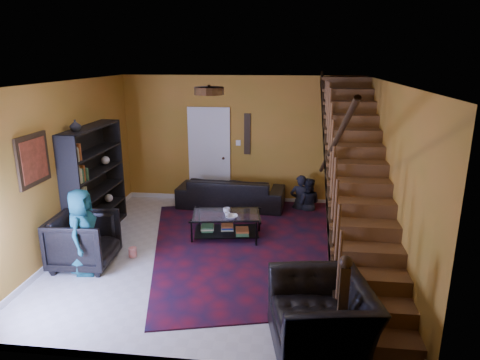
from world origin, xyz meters
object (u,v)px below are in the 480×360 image
(armchair_left, at_px, (84,241))
(coffee_table, at_px, (226,224))
(armchair_right, at_px, (321,317))
(sofa, at_px, (231,192))
(bookshelf, at_px, (95,183))

(armchair_left, xyz_separation_m, coffee_table, (2.04, 1.33, -0.15))
(armchair_left, bearing_deg, armchair_right, -116.60)
(sofa, relative_size, armchair_right, 1.90)
(bookshelf, height_order, sofa, bookshelf)
(coffee_table, bearing_deg, sofa, 95.02)
(sofa, bearing_deg, armchair_left, 61.45)
(bookshelf, xyz_separation_m, sofa, (2.25, 1.70, -0.63))
(coffee_table, bearing_deg, bookshelf, -178.74)
(armchair_left, relative_size, coffee_table, 0.71)
(armchair_right, bearing_deg, coffee_table, -163.38)
(sofa, bearing_deg, bookshelf, 40.98)
(bookshelf, bearing_deg, sofa, 37.06)
(bookshelf, distance_m, coffee_table, 2.50)
(sofa, relative_size, armchair_left, 2.48)
(sofa, bearing_deg, armchair_right, 113.90)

